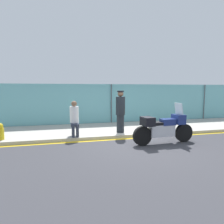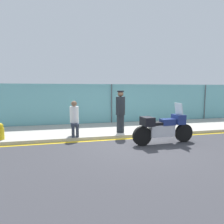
% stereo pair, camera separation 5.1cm
% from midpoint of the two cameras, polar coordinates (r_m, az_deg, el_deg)
% --- Properties ---
extents(ground_plane, '(120.00, 120.00, 0.00)m').
position_cam_midpoint_polar(ground_plane, '(7.21, 7.33, -9.05)').
color(ground_plane, '#38383D').
extents(sidewalk, '(43.48, 3.08, 0.13)m').
position_cam_midpoint_polar(sidewalk, '(9.45, 1.90, -4.86)').
color(sidewalk, '#ADA89E').
rests_on(sidewalk, ground_plane).
extents(curb_paint_stripe, '(43.48, 0.18, 0.01)m').
position_cam_midpoint_polar(curb_paint_stripe, '(7.94, 5.17, -7.53)').
color(curb_paint_stripe, gold).
rests_on(curb_paint_stripe, ground_plane).
extents(storefront_fence, '(41.30, 0.17, 2.20)m').
position_cam_midpoint_polar(storefront_fence, '(10.87, -0.45, 2.16)').
color(storefront_fence, '#6BB2B7').
rests_on(storefront_fence, ground_plane).
extents(motorcycle, '(2.35, 0.58, 1.44)m').
position_cam_midpoint_polar(motorcycle, '(7.30, 14.29, -4.35)').
color(motorcycle, black).
rests_on(motorcycle, ground_plane).
extents(officer_standing, '(0.39, 0.39, 1.74)m').
position_cam_midpoint_polar(officer_standing, '(8.30, 2.25, 0.22)').
color(officer_standing, '#1E2328').
rests_on(officer_standing, sidewalk).
extents(person_seated_on_curb, '(0.35, 0.68, 1.35)m').
position_cam_midpoint_polar(person_seated_on_curb, '(7.92, -10.87, -1.23)').
color(person_seated_on_curb, '#2D3342').
rests_on(person_seated_on_curb, sidewalk).
extents(fire_hydrant, '(0.25, 0.32, 0.60)m').
position_cam_midpoint_polar(fire_hydrant, '(8.21, -29.50, -4.92)').
color(fire_hydrant, gold).
rests_on(fire_hydrant, sidewalk).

